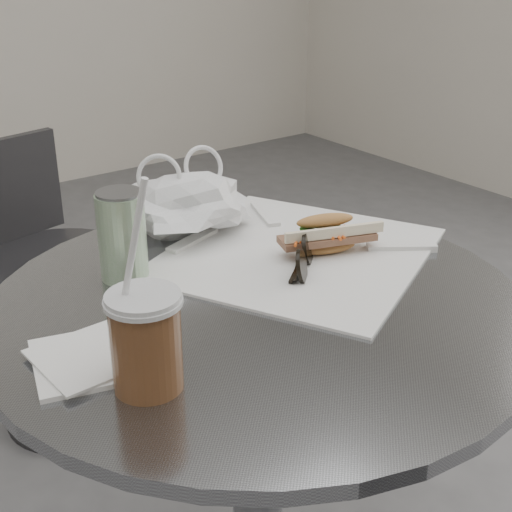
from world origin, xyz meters
TOP-DOWN VIEW (x-y plane):
  - cafe_table at (0.00, 0.20)m, footprint 0.76×0.76m
  - chair_far at (0.02, 1.12)m, footprint 0.39×0.42m
  - sandwich_paper at (0.14, 0.28)m, footprint 0.53×0.52m
  - banh_mi at (0.18, 0.25)m, footprint 0.20×0.13m
  - iced_coffee at (-0.23, 0.10)m, footprint 0.09×0.09m
  - sunglasses at (0.11, 0.23)m, footprint 0.10×0.09m
  - plastic_bag at (0.04, 0.45)m, footprint 0.25×0.23m
  - napkin_stack at (-0.26, 0.19)m, footprint 0.16×0.16m
  - drink_can at (-0.12, 0.37)m, footprint 0.07×0.07m

SIDE VIEW (x-z plane):
  - chair_far at x=0.02m, z-range -0.04..0.70m
  - cafe_table at x=0.00m, z-range 0.10..0.84m
  - sandwich_paper at x=0.14m, z-range 0.74..0.74m
  - napkin_stack at x=-0.26m, z-range 0.74..0.75m
  - sunglasses at x=0.11m, z-range 0.73..0.79m
  - banh_mi at x=0.18m, z-range 0.74..0.81m
  - plastic_bag at x=0.04m, z-range 0.74..0.85m
  - iced_coffee at x=-0.23m, z-range 0.68..0.93m
  - drink_can at x=-0.12m, z-range 0.74..0.87m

